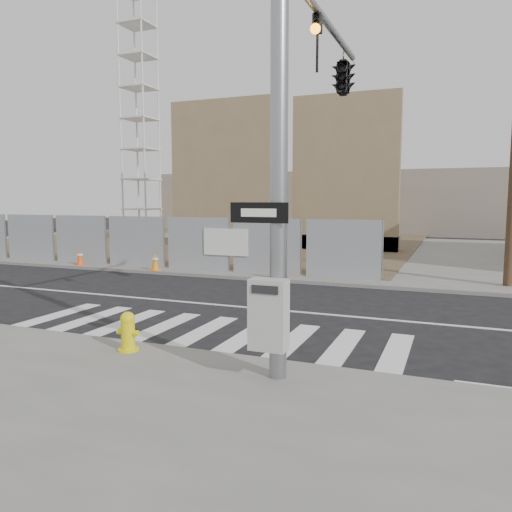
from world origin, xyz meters
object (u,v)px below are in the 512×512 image
at_px(traffic_cone_d, 274,268).
at_px(crane_tower, 139,105).
at_px(traffic_cone_c, 155,262).
at_px(signal_pole, 326,97).
at_px(traffic_cone_b, 80,257).
at_px(fire_hydrant, 128,331).

bearing_deg(traffic_cone_d, crane_tower, 137.95).
xyz_separation_m(crane_tower, traffic_cone_c, (9.38, -12.78, -8.57)).
relative_size(signal_pole, traffic_cone_c, 10.38).
distance_m(crane_tower, traffic_cone_b, 16.24).
xyz_separation_m(traffic_cone_b, traffic_cone_c, (3.76, -0.19, 0.02)).
bearing_deg(traffic_cone_c, traffic_cone_b, 177.05).
bearing_deg(traffic_cone_d, signal_pole, -62.02).
distance_m(crane_tower, traffic_cone_d, 20.92).
relative_size(crane_tower, traffic_cone_c, 26.92).
distance_m(signal_pole, crane_tower, 26.21).
xyz_separation_m(signal_pole, traffic_cone_b, (-11.87, 6.46, -4.35)).
distance_m(traffic_cone_b, traffic_cone_d, 8.54).
distance_m(signal_pole, fire_hydrant, 5.78).
relative_size(crane_tower, traffic_cone_b, 28.27).
height_order(fire_hydrant, traffic_cone_d, fire_hydrant).
relative_size(signal_pole, crane_tower, 0.39).
bearing_deg(traffic_cone_b, crane_tower, 114.08).
bearing_deg(signal_pole, crane_tower, 132.57).
distance_m(crane_tower, fire_hydrant, 27.39).
height_order(crane_tower, traffic_cone_b, crane_tower).
height_order(traffic_cone_b, traffic_cone_c, traffic_cone_c).
height_order(signal_pole, traffic_cone_c, signal_pole).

